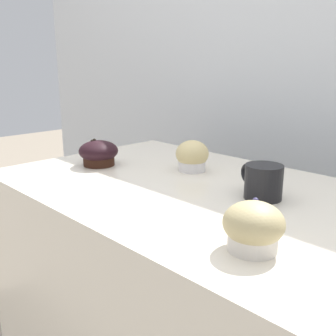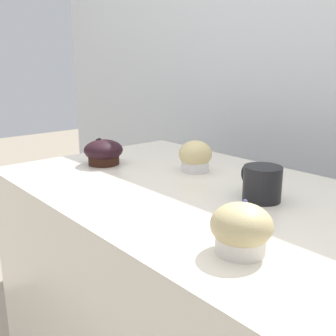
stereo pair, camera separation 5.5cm
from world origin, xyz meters
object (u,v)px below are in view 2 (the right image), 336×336
muffin_back_left (241,229)px  coffee_cup (262,182)px  muffin_back_right (195,157)px  muffin_front_center (103,152)px

muffin_back_left → coffee_cup: 0.26m
muffin_back_right → muffin_front_center: bearing=-146.9°
coffee_cup → muffin_back_left: bearing=-60.9°
muffin_back_left → coffee_cup: bearing=119.1°
muffin_back_right → coffee_cup: bearing=-12.5°
muffin_front_center → coffee_cup: muffin_front_center is taller
muffin_back_left → muffin_front_center: bearing=167.7°
muffin_front_center → muffin_back_right: (0.23, 0.15, 0.00)m
muffin_front_center → muffin_back_left: (0.62, -0.13, 0.00)m
muffin_back_left → muffin_back_right: (-0.39, 0.28, 0.00)m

